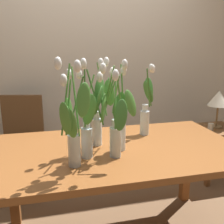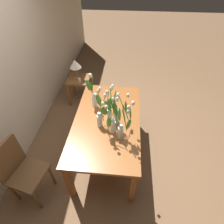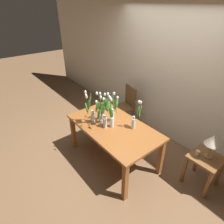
{
  "view_description": "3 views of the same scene",
  "coord_description": "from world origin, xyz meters",
  "px_view_note": "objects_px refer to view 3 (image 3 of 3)",
  "views": [
    {
      "loc": [
        -0.4,
        -1.48,
        1.36
      ],
      "look_at": [
        -0.03,
        0.05,
        0.97
      ],
      "focal_mm": 40.15,
      "sensor_mm": 36.0,
      "label": 1
    },
    {
      "loc": [
        -1.71,
        -0.23,
        2.47
      ],
      "look_at": [
        -0.07,
        -0.08,
        0.95
      ],
      "focal_mm": 28.49,
      "sensor_mm": 36.0,
      "label": 2
    },
    {
      "loc": [
        2.01,
        -1.64,
        2.54
      ],
      "look_at": [
        -0.03,
        -0.01,
        0.99
      ],
      "focal_mm": 30.33,
      "sensor_mm": 36.0,
      "label": 3
    }
  ],
  "objects_px": {
    "tulip_vase_2": "(135,119)",
    "tulip_vase_4": "(91,112)",
    "dining_table": "(113,130)",
    "dining_chair": "(126,104)",
    "tulip_vase_0": "(112,111)",
    "tulip_vase_5": "(105,115)",
    "table_lamp": "(213,140)",
    "side_table": "(205,163)",
    "tulip_vase_1": "(100,112)",
    "pillar_candle": "(198,153)",
    "tulip_vase_3": "(112,115)"
  },
  "relations": [
    {
      "from": "tulip_vase_2",
      "to": "tulip_vase_4",
      "type": "distance_m",
      "value": 0.75
    },
    {
      "from": "dining_table",
      "to": "tulip_vase_4",
      "type": "relative_size",
      "value": 2.72
    },
    {
      "from": "dining_chair",
      "to": "tulip_vase_4",
      "type": "bearing_deg",
      "value": -70.86
    },
    {
      "from": "tulip_vase_0",
      "to": "tulip_vase_5",
      "type": "xyz_separation_m",
      "value": [
        0.06,
        -0.19,
        0.04
      ]
    },
    {
      "from": "table_lamp",
      "to": "side_table",
      "type": "bearing_deg",
      "value": -99.56
    },
    {
      "from": "tulip_vase_1",
      "to": "side_table",
      "type": "bearing_deg",
      "value": 29.35
    },
    {
      "from": "dining_table",
      "to": "table_lamp",
      "type": "height_order",
      "value": "table_lamp"
    },
    {
      "from": "dining_table",
      "to": "tulip_vase_4",
      "type": "distance_m",
      "value": 0.49
    },
    {
      "from": "dining_table",
      "to": "pillar_candle",
      "type": "bearing_deg",
      "value": 30.07
    },
    {
      "from": "table_lamp",
      "to": "tulip_vase_1",
      "type": "bearing_deg",
      "value": -150.13
    },
    {
      "from": "dining_chair",
      "to": "pillar_candle",
      "type": "xyz_separation_m",
      "value": [
        1.89,
        -0.29,
        0.06
      ]
    },
    {
      "from": "tulip_vase_3",
      "to": "tulip_vase_5",
      "type": "distance_m",
      "value": 0.11
    },
    {
      "from": "tulip_vase_4",
      "to": "tulip_vase_5",
      "type": "bearing_deg",
      "value": 25.94
    },
    {
      "from": "pillar_candle",
      "to": "dining_chair",
      "type": "bearing_deg",
      "value": 171.17
    },
    {
      "from": "dining_table",
      "to": "side_table",
      "type": "xyz_separation_m",
      "value": [
        1.28,
        0.73,
        -0.22
      ]
    },
    {
      "from": "side_table",
      "to": "dining_table",
      "type": "bearing_deg",
      "value": -150.19
    },
    {
      "from": "dining_table",
      "to": "tulip_vase_5",
      "type": "height_order",
      "value": "tulip_vase_5"
    },
    {
      "from": "tulip_vase_1",
      "to": "tulip_vase_5",
      "type": "relative_size",
      "value": 1.01
    },
    {
      "from": "tulip_vase_4",
      "to": "side_table",
      "type": "xyz_separation_m",
      "value": [
        1.59,
        0.97,
        -0.52
      ]
    },
    {
      "from": "tulip_vase_2",
      "to": "tulip_vase_3",
      "type": "distance_m",
      "value": 0.39
    },
    {
      "from": "table_lamp",
      "to": "dining_chair",
      "type": "bearing_deg",
      "value": 173.94
    },
    {
      "from": "tulip_vase_0",
      "to": "tulip_vase_1",
      "type": "distance_m",
      "value": 0.2
    },
    {
      "from": "table_lamp",
      "to": "pillar_candle",
      "type": "height_order",
      "value": "table_lamp"
    },
    {
      "from": "tulip_vase_0",
      "to": "table_lamp",
      "type": "xyz_separation_m",
      "value": [
        1.41,
        0.69,
        -0.08
      ]
    },
    {
      "from": "table_lamp",
      "to": "tulip_vase_3",
      "type": "bearing_deg",
      "value": -149.07
    },
    {
      "from": "tulip_vase_0",
      "to": "tulip_vase_1",
      "type": "xyz_separation_m",
      "value": [
        -0.09,
        -0.18,
        0.01
      ]
    },
    {
      "from": "tulip_vase_1",
      "to": "table_lamp",
      "type": "xyz_separation_m",
      "value": [
        1.5,
        0.86,
        -0.09
      ]
    },
    {
      "from": "tulip_vase_3",
      "to": "pillar_candle",
      "type": "distance_m",
      "value": 1.42
    },
    {
      "from": "tulip_vase_2",
      "to": "pillar_candle",
      "type": "bearing_deg",
      "value": 26.62
    },
    {
      "from": "side_table",
      "to": "table_lamp",
      "type": "bearing_deg",
      "value": 80.44
    },
    {
      "from": "tulip_vase_0",
      "to": "table_lamp",
      "type": "bearing_deg",
      "value": 25.91
    },
    {
      "from": "tulip_vase_0",
      "to": "tulip_vase_4",
      "type": "relative_size",
      "value": 0.98
    },
    {
      "from": "tulip_vase_2",
      "to": "dining_chair",
      "type": "bearing_deg",
      "value": 143.52
    },
    {
      "from": "tulip_vase_2",
      "to": "dining_chair",
      "type": "relative_size",
      "value": 0.56
    },
    {
      "from": "tulip_vase_1",
      "to": "tulip_vase_4",
      "type": "xyz_separation_m",
      "value": [
        -0.09,
        -0.13,
        0.01
      ]
    },
    {
      "from": "tulip_vase_4",
      "to": "pillar_candle",
      "type": "height_order",
      "value": "tulip_vase_4"
    },
    {
      "from": "tulip_vase_3",
      "to": "tulip_vase_5",
      "type": "relative_size",
      "value": 0.99
    },
    {
      "from": "tulip_vase_3",
      "to": "tulip_vase_4",
      "type": "relative_size",
      "value": 0.96
    },
    {
      "from": "table_lamp",
      "to": "dining_table",
      "type": "bearing_deg",
      "value": -149.58
    },
    {
      "from": "tulip_vase_0",
      "to": "tulip_vase_5",
      "type": "height_order",
      "value": "tulip_vase_0"
    },
    {
      "from": "dining_table",
      "to": "tulip_vase_5",
      "type": "bearing_deg",
      "value": -119.84
    },
    {
      "from": "side_table",
      "to": "tulip_vase_5",
      "type": "bearing_deg",
      "value": -147.6
    },
    {
      "from": "pillar_candle",
      "to": "tulip_vase_5",
      "type": "bearing_deg",
      "value": -147.13
    },
    {
      "from": "dining_table",
      "to": "table_lamp",
      "type": "xyz_separation_m",
      "value": [
        1.28,
        0.75,
        0.21
      ]
    },
    {
      "from": "dining_chair",
      "to": "side_table",
      "type": "bearing_deg",
      "value": -6.64
    },
    {
      "from": "tulip_vase_1",
      "to": "tulip_vase_0",
      "type": "bearing_deg",
      "value": 63.18
    },
    {
      "from": "tulip_vase_5",
      "to": "side_table",
      "type": "xyz_separation_m",
      "value": [
        1.35,
        0.86,
        -0.54
      ]
    },
    {
      "from": "dining_table",
      "to": "tulip_vase_2",
      "type": "xyz_separation_m",
      "value": [
        0.27,
        0.23,
        0.27
      ]
    },
    {
      "from": "tulip_vase_5",
      "to": "side_table",
      "type": "distance_m",
      "value": 1.69
    },
    {
      "from": "tulip_vase_1",
      "to": "tulip_vase_2",
      "type": "xyz_separation_m",
      "value": [
        0.49,
        0.34,
        -0.02
      ]
    }
  ]
}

